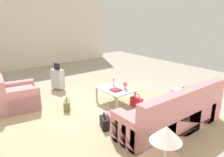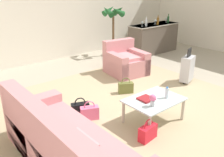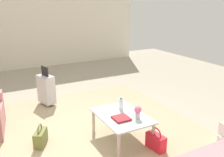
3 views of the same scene
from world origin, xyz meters
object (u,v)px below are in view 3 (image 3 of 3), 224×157
coffee_table (122,118)px  handbag_red (156,141)px  flower_vase (138,111)px  suitcase_silver (46,89)px  coffee_table_book (121,118)px  handbag_olive (41,137)px  water_bottle (121,104)px

coffee_table → handbag_red: bearing=-147.0°
flower_vase → coffee_table: bearing=34.3°
suitcase_silver → handbag_red: 2.69m
coffee_table_book → handbag_olive: (0.57, 1.11, -0.31)m
suitcase_silver → handbag_olive: bearing=162.5°
coffee_table → suitcase_silver: bearing=19.3°
water_bottle → flower_vase: size_ratio=1.00×
flower_vase → handbag_red: bearing=-148.0°
suitcase_silver → handbag_olive: (-1.55, 0.49, -0.23)m
water_bottle → coffee_table_book: (-0.32, 0.18, -0.08)m
flower_vase → handbag_olive: bearing=63.5°
coffee_table → water_bottle: (0.20, -0.10, 0.15)m
flower_vase → suitcase_silver: (2.22, 0.85, -0.19)m
handbag_red → coffee_table: bearing=33.0°
coffee_table → coffee_table_book: 0.16m
coffee_table → coffee_table_book: (-0.12, 0.08, 0.07)m
flower_vase → suitcase_silver: bearing=21.0°
water_bottle → handbag_olive: 1.37m
suitcase_silver → water_bottle: bearing=-156.0°
coffee_table_book → flower_vase: bearing=-113.2°
flower_vase → water_bottle: bearing=6.8°
handbag_red → handbag_olive: same height
water_bottle → handbag_olive: bearing=79.2°
water_bottle → handbag_red: 0.82m
water_bottle → handbag_red: bearing=-162.6°
handbag_red → suitcase_silver: bearing=22.2°
coffee_table → flower_vase: bearing=-145.7°
coffee_table → handbag_olive: bearing=69.4°
coffee_table → handbag_red: 0.63m
water_bottle → coffee_table_book: size_ratio=0.85×
suitcase_silver → flower_vase: bearing=-159.0°
suitcase_silver → handbag_red: size_ratio=2.37×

